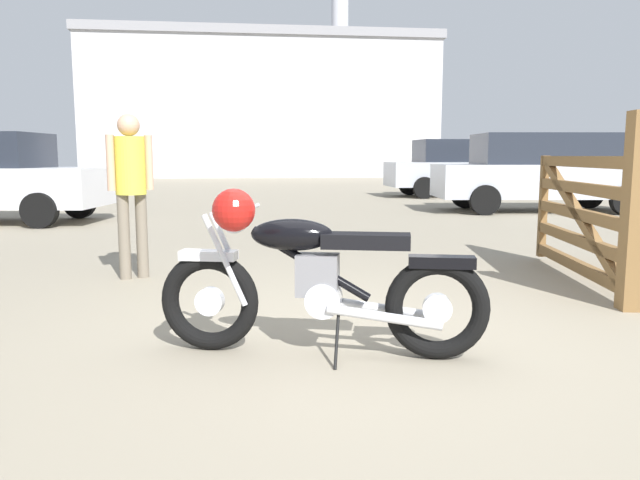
# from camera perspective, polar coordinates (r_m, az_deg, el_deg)

# --- Properties ---
(ground_plane) EXTENTS (80.00, 80.00, 0.00)m
(ground_plane) POSITION_cam_1_polar(r_m,az_deg,el_deg) (4.31, 4.65, -8.99)
(ground_plane) COLOR gray
(vintage_motorcycle) EXTENTS (2.04, 0.73, 1.07)m
(vintage_motorcycle) POSITION_cam_1_polar(r_m,az_deg,el_deg) (3.81, -0.78, -3.59)
(vintage_motorcycle) COLOR black
(vintage_motorcycle) RESTS_ON ground_plane
(timber_gate) EXTENTS (0.57, 2.52, 1.60)m
(timber_gate) POSITION_cam_1_polar(r_m,az_deg,el_deg) (6.37, 23.91, 2.27)
(timber_gate) COLOR brown
(timber_gate) RESTS_ON ground_plane
(bystander) EXTENTS (0.43, 0.30, 1.66)m
(bystander) POSITION_cam_1_polar(r_m,az_deg,el_deg) (6.48, -17.21, 5.47)
(bystander) COLOR #706656
(bystander) RESTS_ON ground_plane
(white_estate_far) EXTENTS (4.87, 2.38, 1.74)m
(white_estate_far) POSITION_cam_1_polar(r_m,az_deg,el_deg) (14.77, 20.34, 6.16)
(white_estate_far) COLOR black
(white_estate_far) RESTS_ON ground_plane
(pale_sedan_back) EXTENTS (4.73, 2.03, 1.74)m
(pale_sedan_back) POSITION_cam_1_polar(r_m,az_deg,el_deg) (19.60, 13.56, 6.72)
(pale_sedan_back) COLOR black
(pale_sedan_back) RESTS_ON ground_plane
(industrial_building) EXTENTS (20.91, 11.76, 17.76)m
(industrial_building) POSITION_cam_1_polar(r_m,az_deg,el_deg) (41.05, -5.40, 12.04)
(industrial_building) COLOR #B2B2B7
(industrial_building) RESTS_ON ground_plane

